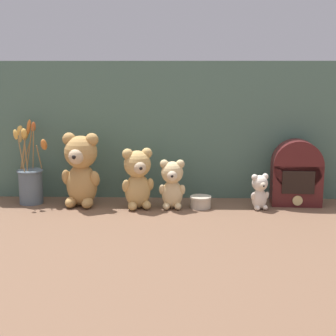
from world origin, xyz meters
The scene contains 9 objects.
ground_plane centered at (0.00, 0.00, 0.00)m, with size 4.00×4.00×0.00m, color brown.
backdrop_wall centered at (0.00, 0.17, 0.29)m, with size 1.68×0.02×0.59m.
teddy_bear_large centered at (-0.35, 0.02, 0.16)m, with size 0.17×0.15×0.30m.
teddy_bear_medium centered at (-0.12, -0.01, 0.13)m, with size 0.14×0.13×0.24m.
teddy_bear_small centered at (0.02, -0.01, 0.10)m, with size 0.11×0.10×0.20m.
teddy_bear_tiny centered at (0.37, -0.01, 0.08)m, with size 0.08×0.07×0.14m.
flower_vase centered at (-0.57, 0.05, 0.10)m, with size 0.14×0.14×0.35m.
vintage_radio centered at (0.53, 0.06, 0.13)m, with size 0.21×0.11×0.27m.
decorative_tin_tall centered at (0.13, 0.00, 0.02)m, with size 0.09×0.09×0.05m.
Camera 1 is at (0.06, -2.01, 0.56)m, focal length 55.00 mm.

